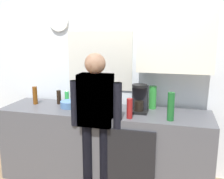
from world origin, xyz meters
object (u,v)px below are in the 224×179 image
at_px(mixing_bowl, 69,104).
at_px(bottle_green_wine, 171,107).
at_px(bottle_amber_beer, 35,95).
at_px(coffee_maker, 140,100).
at_px(bottle_dark_sauce, 59,97).
at_px(person_guest, 96,114).
at_px(cup_blue_mug, 110,107).
at_px(person_at_sink, 96,114).
at_px(dish_soap, 67,97).
at_px(bottle_clear_soda, 153,97).
at_px(bottle_olive_oil, 75,101).
at_px(bottle_red_vinegar, 130,108).

bearing_deg(mixing_bowl, bottle_green_wine, -8.44).
xyz_separation_m(bottle_amber_beer, mixing_bowl, (0.49, -0.04, -0.08)).
xyz_separation_m(coffee_maker, bottle_amber_beer, (-1.36, -0.00, -0.03)).
bearing_deg(mixing_bowl, bottle_dark_sauce, 148.64).
xyz_separation_m(bottle_green_wine, person_guest, (-0.78, -0.13, -0.10)).
distance_m(cup_blue_mug, person_at_sink, 0.30).
bearing_deg(person_guest, bottle_amber_beer, 9.18).
bearing_deg(bottle_green_wine, mixing_bowl, 171.56).
relative_size(bottle_dark_sauce, dish_soap, 1.00).
relative_size(bottle_amber_beer, bottle_clear_soda, 0.82).
xyz_separation_m(coffee_maker, person_at_sink, (-0.42, -0.35, -0.10)).
height_order(bottle_olive_oil, bottle_red_vinegar, bottle_olive_oil).
distance_m(coffee_maker, bottle_clear_soda, 0.21).
bearing_deg(coffee_maker, mixing_bowl, -177.31).
height_order(bottle_green_wine, person_at_sink, person_at_sink).
height_order(bottle_amber_beer, bottle_green_wine, bottle_green_wine).
xyz_separation_m(bottle_red_vinegar, dish_soap, (-0.92, 0.43, -0.03)).
distance_m(bottle_red_vinegar, bottle_clear_soda, 0.48).
xyz_separation_m(cup_blue_mug, person_at_sink, (-0.08, -0.29, -0.00)).
xyz_separation_m(coffee_maker, bottle_red_vinegar, (-0.07, -0.27, -0.04)).
xyz_separation_m(bottle_clear_soda, bottle_green_wine, (0.23, -0.39, 0.01)).
distance_m(bottle_red_vinegar, cup_blue_mug, 0.35).
distance_m(bottle_olive_oil, bottle_red_vinegar, 0.68).
xyz_separation_m(bottle_olive_oil, bottle_clear_soda, (0.87, 0.32, 0.01)).
bearing_deg(bottle_olive_oil, bottle_dark_sauce, 144.44).
bearing_deg(person_guest, bottle_red_vinegar, -137.26).
xyz_separation_m(bottle_red_vinegar, cup_blue_mug, (-0.28, 0.21, -0.06)).
bearing_deg(bottle_green_wine, bottle_olive_oil, 176.45).
height_order(bottle_red_vinegar, person_guest, person_guest).
bearing_deg(cup_blue_mug, bottle_amber_beer, 177.02).
bearing_deg(person_at_sink, bottle_dark_sauce, 139.24).
distance_m(bottle_dark_sauce, cup_blue_mug, 0.73).
height_order(coffee_maker, bottle_dark_sauce, coffee_maker).
height_order(bottle_olive_oil, cup_blue_mug, bottle_olive_oil).
distance_m(bottle_red_vinegar, mixing_bowl, 0.83).
height_order(cup_blue_mug, person_guest, person_guest).
xyz_separation_m(bottle_amber_beer, person_guest, (0.94, -0.35, -0.07)).
relative_size(dish_soap, person_at_sink, 0.11).
height_order(coffee_maker, dish_soap, coffee_maker).
bearing_deg(bottle_dark_sauce, mixing_bowl, -31.36).
height_order(mixing_bowl, person_at_sink, person_at_sink).
xyz_separation_m(bottle_olive_oil, bottle_amber_beer, (-0.62, 0.15, -0.01)).
height_order(bottle_dark_sauce, person_guest, person_guest).
xyz_separation_m(bottle_green_wine, mixing_bowl, (-1.23, 0.18, -0.11)).
bearing_deg(person_guest, coffee_maker, -110.88).
height_order(bottle_olive_oil, dish_soap, bottle_olive_oil).
xyz_separation_m(bottle_red_vinegar, bottle_clear_soda, (0.20, 0.43, 0.03)).
distance_m(bottle_amber_beer, bottle_red_vinegar, 1.31).
relative_size(coffee_maker, dish_soap, 1.83).
relative_size(bottle_red_vinegar, bottle_dark_sauce, 1.22).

